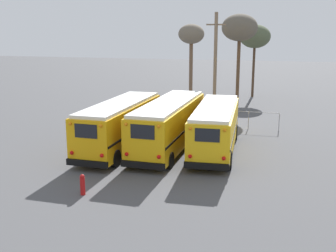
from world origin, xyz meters
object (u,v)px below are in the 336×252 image
Objects in this scene: school_bus_2 at (215,127)px; bare_tree_0 at (255,37)px; bare_tree_2 at (191,36)px; bare_tree_1 at (240,29)px; utility_pole at (215,62)px; school_bus_0 at (120,124)px; fire_hydrant at (83,184)px; school_bus_1 at (169,123)px.

school_bus_2 is 23.97m from bare_tree_0.
bare_tree_0 is 0.99× the size of bare_tree_2.
utility_pole is at bearing -113.12° from bare_tree_1.
school_bus_0 is 14.83m from utility_pole.
school_bus_0 is at bearing 97.55° from fire_hydrant.
bare_tree_2 is (-7.26, -0.49, 0.10)m from bare_tree_0.
bare_tree_1 is at bearing -44.06° from bare_tree_2.
utility_pole reaches higher than bare_tree_0.
bare_tree_0 is at bearing 74.45° from utility_pole.
bare_tree_1 is at bearing 71.92° from school_bus_0.
fire_hydrant is at bearing -103.01° from school_bus_1.
bare_tree_2 is at bearing 90.50° from school_bus_0.
utility_pole is 22.37m from fire_hydrant.
school_bus_0 is 19.90m from bare_tree_1.
school_bus_0 is at bearing -170.60° from school_bus_2.
school_bus_2 is 9.29× the size of fire_hydrant.
fire_hydrant is (-3.09, -21.74, -4.24)m from utility_pole.
school_bus_1 is 3.07m from school_bus_2.
school_bus_1 is 10.28× the size of fire_hydrant.
utility_pole reaches higher than school_bus_0.
bare_tree_0 reaches higher than school_bus_0.
school_bus_0 reaches higher than school_bus_2.
school_bus_2 is at bearing 9.40° from school_bus_0.
bare_tree_1 is (5.88, 18.02, 6.05)m from school_bus_0.
school_bus_0 is 6.22m from school_bus_2.
school_bus_1 reaches higher than school_bus_2.
bare_tree_1 is (-0.25, 17.00, 6.12)m from school_bus_2.
bare_tree_0 is 0.89× the size of bare_tree_1.
school_bus_2 is (6.13, 1.02, -0.06)m from school_bus_0.
school_bus_0 is 1.03× the size of school_bus_2.
fire_hydrant is at bearing -100.62° from bare_tree_1.
bare_tree_2 is (-6.09, 5.90, -0.83)m from bare_tree_1.
school_bus_2 is at bearing -74.51° from bare_tree_2.
school_bus_0 reaches higher than fire_hydrant.
bare_tree_2 is (-0.21, 23.91, 5.23)m from school_bus_0.
school_bus_0 is 0.93× the size of school_bus_1.
utility_pole is at bearing 81.90° from fire_hydrant.
bare_tree_2 reaches higher than school_bus_2.
bare_tree_0 is (2.92, 10.49, 2.10)m from utility_pole.
bare_tree_2 reaches higher than bare_tree_0.
bare_tree_0 is at bearing 79.43° from fire_hydrant.
school_bus_1 is at bearing -99.64° from bare_tree_0.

